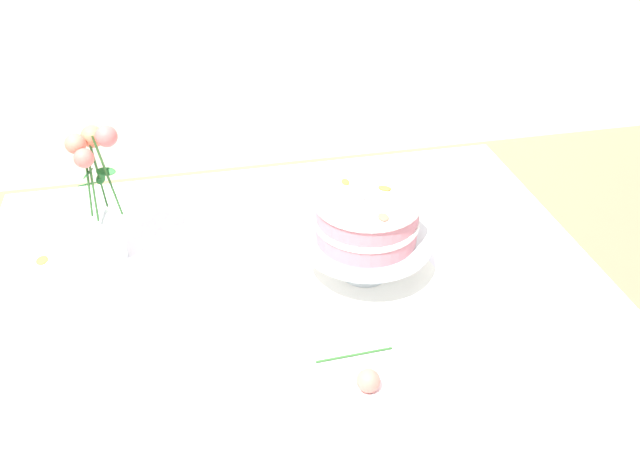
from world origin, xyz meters
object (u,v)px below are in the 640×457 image
object	(u,v)px
flower_vase	(103,206)
fallen_rose	(368,380)
dining_table	(294,311)
layer_cake	(367,217)
cake_stand	(366,244)

from	to	relation	value
flower_vase	fallen_rose	xyz separation A→B (m)	(0.48, -0.52, -0.12)
flower_vase	dining_table	bearing A→B (deg)	-23.91
fallen_rose	layer_cake	bearing A→B (deg)	75.54
cake_stand	layer_cake	size ratio (longest dim) A/B	1.26
cake_stand	layer_cake	xyz separation A→B (m)	(0.00, -0.00, 0.07)
layer_cake	flower_vase	size ratio (longest dim) A/B	0.68
dining_table	cake_stand	distance (m)	0.24
cake_stand	fallen_rose	distance (m)	0.35
flower_vase	fallen_rose	world-z (taller)	flower_vase
cake_stand	flower_vase	distance (m)	0.59
dining_table	layer_cake	xyz separation A→B (m)	(0.16, -0.01, 0.25)
layer_cake	cake_stand	bearing A→B (deg)	105.31
cake_stand	fallen_rose	bearing A→B (deg)	-104.46
dining_table	cake_stand	bearing A→B (deg)	-3.88
dining_table	fallen_rose	distance (m)	0.37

